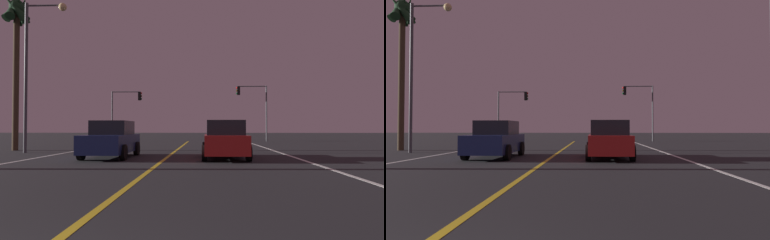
% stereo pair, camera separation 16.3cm
% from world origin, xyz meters
% --- Properties ---
extents(lane_edge_right, '(0.16, 39.51, 0.01)m').
position_xyz_m(lane_edge_right, '(5.92, 13.75, 0.00)').
color(lane_edge_right, silver).
rests_on(lane_edge_right, ground).
extents(lane_edge_left, '(0.16, 39.51, 0.01)m').
position_xyz_m(lane_edge_left, '(-5.92, 13.75, 0.00)').
color(lane_edge_left, silver).
rests_on(lane_edge_left, ground).
extents(lane_center_divider, '(0.16, 39.51, 0.01)m').
position_xyz_m(lane_center_divider, '(0.00, 13.75, 0.00)').
color(lane_center_divider, gold).
rests_on(lane_center_divider, ground).
extents(car_lead_same_lane, '(2.02, 4.30, 1.70)m').
position_xyz_m(car_lead_same_lane, '(2.64, 13.79, 0.82)').
color(car_lead_same_lane, black).
rests_on(car_lead_same_lane, ground).
extents(car_oncoming, '(2.02, 4.30, 1.70)m').
position_xyz_m(car_oncoming, '(-2.55, 14.10, 0.82)').
color(car_oncoming, black).
rests_on(car_oncoming, ground).
extents(traffic_light_near_right, '(3.22, 0.36, 5.81)m').
position_xyz_m(traffic_light_near_right, '(6.69, 34.01, 4.30)').
color(traffic_light_near_right, '#4C4C51').
rests_on(traffic_light_near_right, ground).
extents(traffic_light_near_left, '(3.27, 0.36, 5.28)m').
position_xyz_m(traffic_light_near_left, '(-6.60, 34.01, 3.94)').
color(traffic_light_near_left, '#4C4C51').
rests_on(traffic_light_near_left, ground).
extents(street_lamp_right_near, '(2.58, 0.44, 7.06)m').
position_xyz_m(street_lamp_right_near, '(7.51, 10.54, 4.59)').
color(street_lamp_right_near, '#4C4C51').
rests_on(street_lamp_right_near, ground).
extents(street_lamp_left_mid, '(2.35, 0.44, 8.33)m').
position_xyz_m(street_lamp_left_mid, '(-7.64, 16.85, 5.27)').
color(street_lamp_left_mid, '#4C4C51').
rests_on(street_lamp_left_mid, ground).
extents(palm_tree_left_mid, '(1.83, 1.89, 9.65)m').
position_xyz_m(palm_tree_left_mid, '(-9.85, 18.78, 7.67)').
color(palm_tree_left_mid, '#473826').
rests_on(palm_tree_left_mid, ground).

